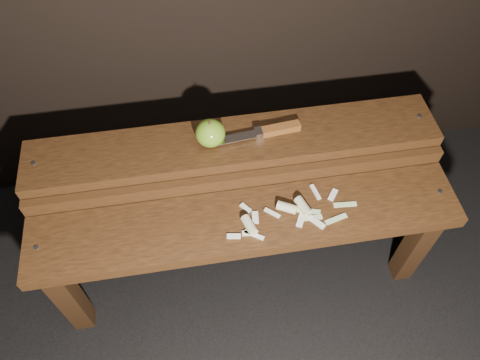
{
  "coord_description": "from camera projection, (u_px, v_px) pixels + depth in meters",
  "views": [
    {
      "loc": [
        -0.12,
        -0.7,
        1.52
      ],
      "look_at": [
        0.0,
        0.06,
        0.45
      ],
      "focal_mm": 35.0,
      "sensor_mm": 36.0,
      "label": 1
    }
  ],
  "objects": [
    {
      "name": "bench_front_tier",
      "position": [
        247.0,
        234.0,
        1.33
      ],
      "size": [
        1.2,
        0.2,
        0.42
      ],
      "color": "black",
      "rests_on": "ground"
    },
    {
      "name": "apple",
      "position": [
        210.0,
        133.0,
        1.3
      ],
      "size": [
        0.08,
        0.08,
        0.09
      ],
      "color": "olive",
      "rests_on": "bench_rear_tier"
    },
    {
      "name": "knife",
      "position": [
        269.0,
        131.0,
        1.34
      ],
      "size": [
        0.28,
        0.05,
        0.02
      ],
      "color": "brown",
      "rests_on": "bench_rear_tier"
    },
    {
      "name": "bench_rear_tier",
      "position": [
        234.0,
        159.0,
        1.41
      ],
      "size": [
        1.2,
        0.21,
        0.5
      ],
      "color": "black",
      "rests_on": "ground"
    },
    {
      "name": "apple_scraps",
      "position": [
        285.0,
        214.0,
        1.28
      ],
      "size": [
        0.37,
        0.15,
        0.03
      ],
      "color": "beige",
      "rests_on": "bench_front_tier"
    },
    {
      "name": "ground",
      "position": [
        243.0,
        268.0,
        1.65
      ],
      "size": [
        60.0,
        60.0,
        0.0
      ],
      "primitive_type": "plane",
      "color": "black"
    }
  ]
}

